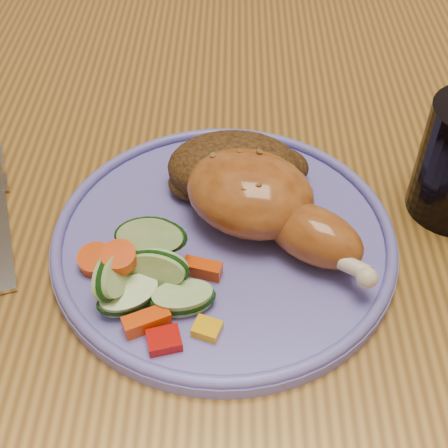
% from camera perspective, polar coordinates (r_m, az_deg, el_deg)
% --- Properties ---
extents(dining_table, '(0.90, 1.40, 0.75)m').
position_cam_1_polar(dining_table, '(0.72, 8.05, 2.14)').
color(dining_table, olive).
rests_on(dining_table, ground).
extents(chair_far, '(0.42, 0.42, 0.91)m').
position_cam_1_polar(chair_far, '(1.32, 4.99, 15.52)').
color(chair_far, '#4C2D16').
rests_on(chair_far, ground).
extents(plate, '(0.30, 0.30, 0.01)m').
position_cam_1_polar(plate, '(0.54, 0.00, -1.55)').
color(plate, '#5F5BB5').
rests_on(plate, dining_table).
extents(plate_rim, '(0.30, 0.30, 0.01)m').
position_cam_1_polar(plate_rim, '(0.54, 0.00, -0.75)').
color(plate_rim, '#5F5BB5').
rests_on(plate_rim, plate).
extents(chicken_leg, '(0.17, 0.16, 0.06)m').
position_cam_1_polar(chicken_leg, '(0.53, 3.76, 1.94)').
color(chicken_leg, '#A25722').
rests_on(chicken_leg, plate).
extents(rice_pilaf, '(0.13, 0.09, 0.05)m').
position_cam_1_polar(rice_pilaf, '(0.57, 1.15, 5.09)').
color(rice_pilaf, '#4C2E13').
rests_on(rice_pilaf, plate).
extents(vegetable_pile, '(0.12, 0.12, 0.06)m').
position_cam_1_polar(vegetable_pile, '(0.49, -7.24, -4.18)').
color(vegetable_pile, '#A50A05').
rests_on(vegetable_pile, plate).
extents(fork, '(0.07, 0.17, 0.00)m').
position_cam_1_polar(fork, '(0.61, -19.79, 0.76)').
color(fork, silver).
rests_on(fork, dining_table).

